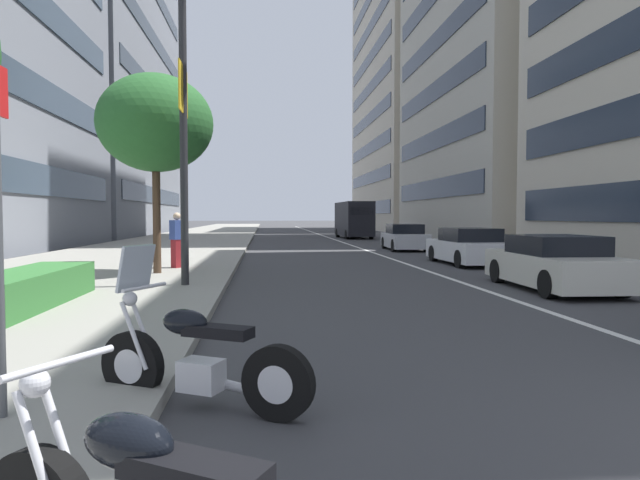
{
  "coord_description": "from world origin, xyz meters",
  "views": [
    {
      "loc": [
        -2.37,
        5.19,
        1.76
      ],
      "look_at": [
        11.48,
        3.78,
        1.15
      ],
      "focal_mm": 30.74,
      "sensor_mm": 36.0,
      "label": 1
    }
  ],
  "objects": [
    {
      "name": "delivery_van_ahead",
      "position": [
        40.35,
        -1.83,
        1.52
      ],
      "size": [
        6.1,
        2.29,
        2.85
      ],
      "rotation": [
        0.0,
        0.0,
        0.04
      ],
      "color": "black",
      "rests_on": "ground"
    },
    {
      "name": "office_tower_far_left_down_avenue",
      "position": [
        66.64,
        -16.87,
        17.46
      ],
      "size": [
        26.89,
        17.63,
        34.92
      ],
      "color": "beige",
      "rests_on": "ground"
    },
    {
      "name": "street_tree_by_lamp_post",
      "position": [
        13.42,
        8.21,
        4.34
      ],
      "size": [
        3.19,
        3.19,
        5.56
      ],
      "color": "#473323",
      "rests_on": "sidewalk_right_plaza"
    },
    {
      "name": "car_mid_block_traffic",
      "position": [
        25.24,
        -2.0,
        0.62
      ],
      "size": [
        4.36,
        1.98,
        1.34
      ],
      "rotation": [
        0.0,
        0.0,
        -0.05
      ],
      "color": "#B7B7BC",
      "rests_on": "ground"
    },
    {
      "name": "motorcycle_mid_row",
      "position": [
        2.65,
        5.8,
        0.44
      ],
      "size": [
        1.12,
        2.02,
        1.49
      ],
      "rotation": [
        0.0,
        0.0,
        1.1
      ],
      "color": "black",
      "rests_on": "ground"
    },
    {
      "name": "clipped_hedge_bed",
      "position": [
        7.84,
        9.42,
        0.46
      ],
      "size": [
        4.13,
        1.1,
        0.63
      ],
      "primitive_type": "cube",
      "color": "#337033",
      "rests_on": "sidewalk_right_plaza"
    },
    {
      "name": "sidewalk_right_plaza",
      "position": [
        30.0,
        10.46,
        0.07
      ],
      "size": [
        160.0,
        8.71,
        0.15
      ],
      "primitive_type": "cube",
      "color": "gray",
      "rests_on": "ground"
    },
    {
      "name": "pedestrian_on_plaza",
      "position": [
        15.0,
        7.9,
        1.02
      ],
      "size": [
        0.47,
        0.46,
        1.72
      ],
      "rotation": [
        0.0,
        0.0,
        4.02
      ],
      "color": "maroon",
      "rests_on": "sidewalk_right_plaza"
    },
    {
      "name": "car_lead_in_lane",
      "position": [
        10.01,
        -1.69,
        0.61
      ],
      "size": [
        4.33,
        1.98,
        1.3
      ],
      "rotation": [
        0.0,
        0.0,
        -0.04
      ],
      "color": "beige",
      "rests_on": "ground"
    },
    {
      "name": "street_lamp_with_banners",
      "position": [
        10.62,
        6.69,
        5.32
      ],
      "size": [
        1.26,
        2.57,
        8.72
      ],
      "color": "#232326",
      "rests_on": "sidewalk_right_plaza"
    },
    {
      "name": "car_following_behind",
      "position": [
        16.83,
        -2.18,
        0.62
      ],
      "size": [
        4.3,
        1.89,
        1.32
      ],
      "rotation": [
        0.0,
        0.0,
        0.01
      ],
      "color": "silver",
      "rests_on": "ground"
    },
    {
      "name": "lane_centre_stripe",
      "position": [
        35.0,
        0.0,
        0.0
      ],
      "size": [
        110.0,
        0.16,
        0.01
      ],
      "primitive_type": "cube",
      "color": "silver",
      "rests_on": "ground"
    }
  ]
}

